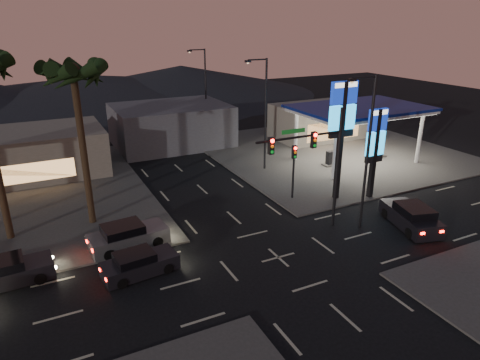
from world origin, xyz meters
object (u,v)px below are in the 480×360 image
car_lane_b_front (127,236)px  pylon_sign_tall (342,118)px  pylon_sign_short (376,140)px  traffic_signal_mast (316,155)px  car_lane_b_mid (7,273)px  car_lane_a_front (139,264)px  suv_station (411,217)px  gas_station (360,110)px

car_lane_b_front → pylon_sign_tall: bearing=1.3°
pylon_sign_short → traffic_signal_mast: traffic_signal_mast is taller
pylon_sign_tall → car_lane_b_mid: bearing=-176.3°
car_lane_a_front → suv_station: suv_station is taller
car_lane_a_front → car_lane_b_front: 3.24m
gas_station → traffic_signal_mast: (-12.24, -10.01, 0.15)m
traffic_signal_mast → car_lane_a_front: (-11.44, -0.08, -4.60)m
pylon_sign_short → car_lane_b_front: bearing=178.0°
car_lane_b_front → car_lane_b_mid: size_ratio=1.08×
car_lane_b_front → car_lane_b_mid: bearing=-170.5°
gas_station → pylon_sign_tall: 10.01m
car_lane_b_front → traffic_signal_mast: bearing=-15.6°
gas_station → pylon_sign_short: pylon_sign_short is taller
suv_station → car_lane_b_mid: bearing=169.2°
pylon_sign_short → car_lane_b_mid: pylon_sign_short is taller
car_lane_b_front → car_lane_a_front: bearing=-92.0°
gas_station → suv_station: (-6.02, -12.54, -4.34)m
car_lane_b_front → suv_station: bearing=-18.0°
pylon_sign_tall → car_lane_b_front: pylon_sign_tall is taller
traffic_signal_mast → car_lane_b_mid: bearing=173.4°
car_lane_a_front → traffic_signal_mast: bearing=0.4°
pylon_sign_short → car_lane_b_mid: size_ratio=1.54×
car_lane_b_mid → car_lane_a_front: bearing=-18.6°
car_lane_a_front → suv_station: 17.83m
pylon_sign_tall → suv_station: bearing=-76.3°
car_lane_b_front → suv_station: (17.55, -5.69, 0.02)m
car_lane_a_front → gas_station: bearing=23.1°
traffic_signal_mast → gas_station: bearing=39.3°
gas_station → pylon_sign_short: size_ratio=1.74×
pylon_sign_tall → car_lane_a_front: bearing=-167.5°
gas_station → pylon_sign_short: 9.02m
pylon_sign_short → car_lane_b_mid: (-25.06, -0.44, -3.98)m
pylon_sign_short → suv_station: pylon_sign_short is taller
gas_station → car_lane_a_front: 26.12m
car_lane_b_front → gas_station: bearing=16.2°
pylon_sign_tall → pylon_sign_short: 3.20m
car_lane_b_mid → car_lane_b_front: bearing=9.5°
traffic_signal_mast → car_lane_b_mid: (-17.82, 2.07, -4.55)m
gas_station → suv_station: bearing=-115.6°
gas_station → pylon_sign_short: bearing=-123.7°
pylon_sign_tall → pylon_sign_short: (2.50, -1.00, -1.74)m
gas_station → suv_station: size_ratio=2.37×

